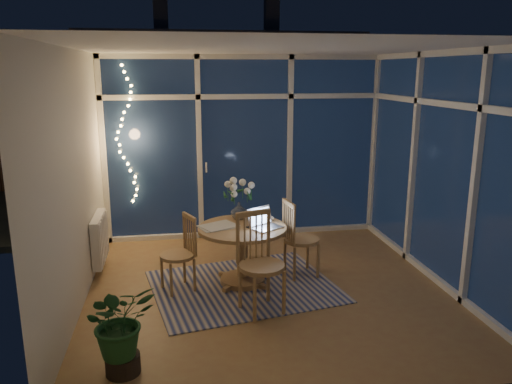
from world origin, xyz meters
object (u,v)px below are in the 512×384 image
(potted_plant, at_px, (121,330))
(dining_table, at_px, (242,255))
(chair_front, at_px, (262,264))
(chair_right, at_px, (302,238))
(chair_left, at_px, (177,254))
(flower_vase, at_px, (239,211))
(laptop, at_px, (267,218))

(potted_plant, bearing_deg, dining_table, 52.88)
(dining_table, height_order, chair_front, chair_front)
(chair_right, bearing_deg, chair_left, 88.00)
(chair_left, distance_m, chair_right, 1.46)
(chair_left, height_order, flower_vase, flower_vase)
(chair_front, height_order, laptop, chair_front)
(chair_right, height_order, chair_front, chair_front)
(potted_plant, bearing_deg, laptop, 45.43)
(chair_right, height_order, flower_vase, chair_right)
(chair_right, xyz_separation_m, potted_plant, (-1.91, -1.69, -0.09))
(chair_front, xyz_separation_m, flower_vase, (-0.09, 1.02, 0.27))
(potted_plant, bearing_deg, flower_vase, 57.42)
(chair_left, bearing_deg, dining_table, 73.26)
(flower_vase, bearing_deg, chair_front, -84.95)
(chair_left, xyz_separation_m, potted_plant, (-0.46, -1.51, -0.05))
(dining_table, relative_size, chair_right, 1.06)
(dining_table, relative_size, chair_front, 0.96)
(dining_table, height_order, flower_vase, flower_vase)
(dining_table, xyz_separation_m, flower_vase, (0.01, 0.30, 0.45))
(chair_right, bearing_deg, flower_vase, 66.13)
(laptop, bearing_deg, potted_plant, -166.61)
(dining_table, height_order, chair_left, chair_left)
(laptop, relative_size, flower_vase, 1.56)
(chair_right, xyz_separation_m, chair_front, (-0.62, -0.84, 0.05))
(chair_right, xyz_separation_m, laptop, (-0.46, -0.21, 0.33))
(chair_right, relative_size, chair_front, 0.91)
(laptop, height_order, flower_vase, laptop)
(laptop, relative_size, potted_plant, 0.43)
(flower_vase, bearing_deg, dining_table, -91.06)
(chair_front, xyz_separation_m, laptop, (0.17, 0.62, 0.28))
(chair_right, distance_m, chair_front, 1.04)
(chair_front, bearing_deg, chair_right, 35.39)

